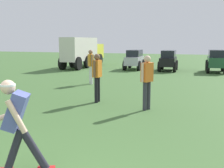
{
  "coord_description": "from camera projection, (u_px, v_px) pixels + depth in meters",
  "views": [
    {
      "loc": [
        2.27,
        -2.27,
        1.97
      ],
      "look_at": [
        -0.08,
        4.24,
        0.9
      ],
      "focal_mm": 45.0,
      "sensor_mm": 36.0,
      "label": 1
    }
  ],
  "objects": [
    {
      "name": "parked_car_slot_c",
      "position": [
        216.0,
        60.0,
        17.62
      ],
      "size": [
        1.31,
        2.41,
        1.4
      ],
      "color": "#235133",
      "rests_on": "ground_plane"
    },
    {
      "name": "teammate_deep",
      "position": [
        97.0,
        73.0,
        8.96
      ],
      "size": [
        0.2,
        0.49,
        1.56
      ],
      "color": "black",
      "rests_on": "ground_plane"
    },
    {
      "name": "teammate_near_sideline",
      "position": [
        147.0,
        77.0,
        7.95
      ],
      "size": [
        0.33,
        0.48,
        1.56
      ],
      "color": "#33333D",
      "rests_on": "ground_plane"
    },
    {
      "name": "parked_car_slot_a",
      "position": [
        134.0,
        59.0,
        19.45
      ],
      "size": [
        1.32,
        2.47,
        1.34
      ],
      "color": "#B7BABF",
      "rests_on": "ground_plane"
    },
    {
      "name": "box_truck",
      "position": [
        83.0,
        51.0,
        21.01
      ],
      "size": [
        1.61,
        5.95,
        2.2
      ],
      "color": "yellow",
      "rests_on": "ground_plane"
    },
    {
      "name": "parked_car_slot_b",
      "position": [
        168.0,
        60.0,
        18.6
      ],
      "size": [
        1.28,
        2.45,
        1.34
      ],
      "color": "black",
      "rests_on": "ground_plane"
    },
    {
      "name": "frisbee_thrower",
      "position": [
        17.0,
        122.0,
        4.06
      ],
      "size": [
        1.1,
        0.52,
        1.42
      ],
      "color": "#23232D",
      "rests_on": "ground_plane"
    },
    {
      "name": "teammate_midfield",
      "position": [
        91.0,
        64.0,
        12.79
      ],
      "size": [
        0.37,
        0.43,
        1.56
      ],
      "color": "silver",
      "rests_on": "ground_plane"
    }
  ]
}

